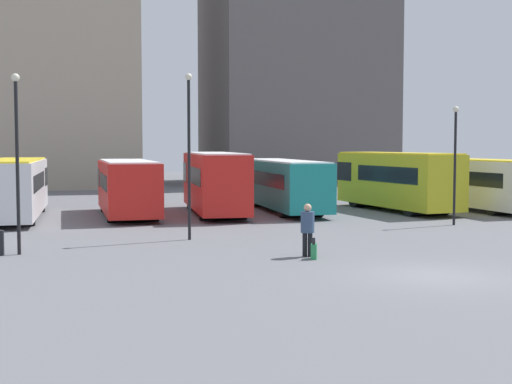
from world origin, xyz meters
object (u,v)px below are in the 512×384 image
object	(u,v)px
bus_1	(127,186)
bus_2	(214,181)
suitcase	(314,251)
bus_5	(470,182)
bus_0	(15,186)
bus_4	(396,179)
lamp_post_1	(189,144)
traveler	(308,225)
bus_3	(283,183)
lamp_post_0	(17,150)
lamp_post_2	(455,155)

from	to	relation	value
bus_1	bus_2	world-z (taller)	bus_2
bus_1	suitcase	distance (m)	16.62
bus_1	bus_5	size ratio (longest dim) A/B	0.83
bus_0	bus_4	xyz separation A→B (m)	(20.70, -1.18, 0.14)
bus_4	lamp_post_1	xyz separation A→B (m)	(-13.51, -9.19, 2.00)
bus_5	lamp_post_1	bearing A→B (deg)	113.52
traveler	lamp_post_1	distance (m)	6.71
bus_2	bus_3	bearing A→B (deg)	-75.91
bus_3	lamp_post_0	xyz separation A→B (m)	(-13.56, -12.99, 2.02)
bus_2	bus_1	bearing A→B (deg)	93.52
bus_0	suitcase	size ratio (longest dim) A/B	15.59
bus_1	traveler	distance (m)	16.06
bus_1	bus_3	xyz separation A→B (m)	(8.80, 0.66, -0.01)
bus_4	suitcase	xyz separation A→B (m)	(-10.35, -14.98, -1.54)
bus_1	lamp_post_2	size ratio (longest dim) A/B	1.67
bus_1	bus_4	bearing A→B (deg)	-93.51
bus_5	bus_4	bearing A→B (deg)	84.44
bus_1	lamp_post_2	bearing A→B (deg)	-119.73
bus_3	lamp_post_1	bearing A→B (deg)	148.00
bus_3	lamp_post_2	size ratio (longest dim) A/B	2.02
suitcase	bus_5	bearing A→B (deg)	-21.88
bus_2	traveler	distance (m)	15.33
bus_1	bus_5	distance (m)	19.74
traveler	suitcase	world-z (taller)	traveler
bus_5	lamp_post_0	size ratio (longest dim) A/B	1.82
lamp_post_0	traveler	bearing A→B (deg)	-17.88
bus_0	bus_5	distance (m)	25.38
bus_2	bus_5	bearing A→B (deg)	-89.87
bus_3	lamp_post_2	distance (m)	10.66
traveler	lamp_post_2	xyz separation A→B (m)	(9.78, 7.15, 2.21)
bus_5	traveler	bearing A→B (deg)	130.69
bus_1	bus_0	bearing A→B (deg)	87.00
bus_5	lamp_post_2	bearing A→B (deg)	140.70
traveler	lamp_post_1	world-z (taller)	lamp_post_1
bus_3	suitcase	distance (m)	17.09
bus_2	suitcase	world-z (taller)	bus_2
bus_4	lamp_post_1	world-z (taller)	lamp_post_1
bus_0	traveler	bearing A→B (deg)	-144.45
suitcase	lamp_post_2	bearing A→B (deg)	-28.21
bus_0	bus_3	world-z (taller)	bus_0
bus_2	lamp_post_1	distance (m)	10.69
bus_5	bus_2	bearing A→B (deg)	83.20
lamp_post_2	bus_3	bearing A→B (deg)	122.47
bus_3	bus_4	world-z (taller)	bus_4
bus_3	lamp_post_2	world-z (taller)	lamp_post_2
suitcase	lamp_post_1	xyz separation A→B (m)	(-3.16, 5.80, 3.55)
bus_3	suitcase	world-z (taller)	bus_3
bus_5	lamp_post_0	world-z (taller)	lamp_post_0
lamp_post_1	lamp_post_2	bearing A→B (deg)	8.23
bus_1	lamp_post_0	distance (m)	13.36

